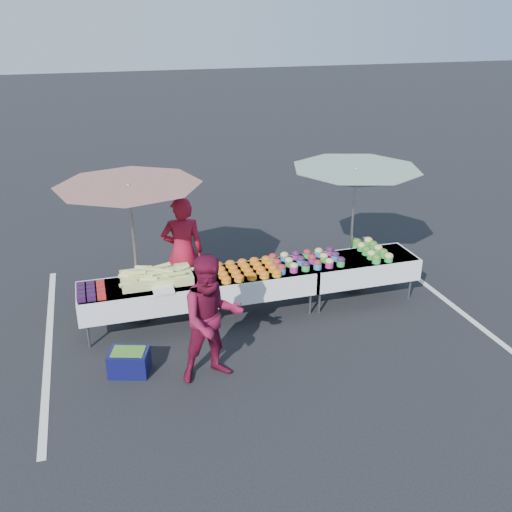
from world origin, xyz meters
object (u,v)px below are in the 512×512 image
object	(u,v)px
table_center	(256,280)
umbrella_left	(130,197)
umbrella_right	(355,179)
table_left	(141,295)
table_right	(359,267)
storage_bin	(129,361)
vendor	(183,252)
customer	(212,319)

from	to	relation	value
table_center	umbrella_left	distance (m)	2.34
umbrella_right	table_center	bearing A→B (deg)	-167.59
table_left	table_right	size ratio (longest dim) A/B	1.00
storage_bin	umbrella_left	bearing A→B (deg)	96.82
table_center	storage_bin	distance (m)	2.42
table_left	umbrella_left	size ratio (longest dim) A/B	0.77
vendor	umbrella_right	xyz separation A→B (m)	(2.85, -0.26, 1.05)
vendor	umbrella_left	bearing A→B (deg)	25.57
vendor	table_center	bearing A→B (deg)	154.52
table_left	table_center	world-z (taller)	same
table_right	vendor	distance (m)	2.93
vendor	customer	bearing A→B (deg)	96.89
table_left	table_right	world-z (taller)	same
umbrella_right	table_left	bearing A→B (deg)	-173.69
table_center	umbrella_left	bearing A→B (deg)	167.56
table_right	storage_bin	xyz separation A→B (m)	(-3.91, -1.10, -0.41)
table_right	storage_bin	distance (m)	4.08
table_center	storage_bin	xyz separation A→B (m)	(-2.11, -1.10, -0.41)
umbrella_left	umbrella_right	xyz separation A→B (m)	(3.63, 0.00, -0.03)
table_center	customer	world-z (taller)	customer
table_right	umbrella_right	bearing A→B (deg)	87.48
umbrella_right	customer	bearing A→B (deg)	-146.39
table_left	storage_bin	bearing A→B (deg)	-105.90
table_center	storage_bin	size ratio (longest dim) A/B	3.04
umbrella_left	storage_bin	world-z (taller)	umbrella_left
table_center	umbrella_right	distance (m)	2.33
vendor	umbrella_right	bearing A→B (deg)	-178.15
customer	umbrella_right	bearing A→B (deg)	28.43
table_left	table_right	distance (m)	3.60
table_right	umbrella_right	distance (m)	1.45
table_center	umbrella_right	world-z (taller)	umbrella_right
table_center	customer	bearing A→B (deg)	-124.77
table_right	umbrella_right	size ratio (longest dim) A/B	0.80
customer	storage_bin	size ratio (longest dim) A/B	2.85
umbrella_left	umbrella_right	world-z (taller)	umbrella_left
umbrella_right	table_right	bearing A→B (deg)	-92.52
table_left	customer	bearing A→B (deg)	-63.17
vendor	storage_bin	distance (m)	2.20
umbrella_right	storage_bin	bearing A→B (deg)	-159.12
table_left	vendor	distance (m)	1.07
table_right	umbrella_right	xyz separation A→B (m)	(0.02, 0.40, 1.40)
table_center	storage_bin	world-z (taller)	table_center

